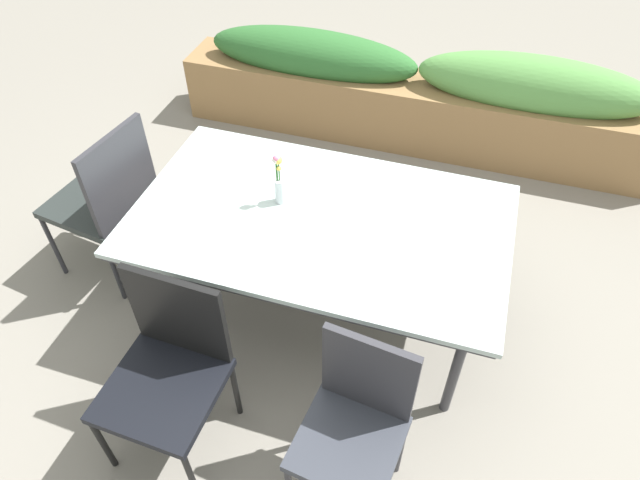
# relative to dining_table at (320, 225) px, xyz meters

# --- Properties ---
(ground_plane) EXTENTS (12.00, 12.00, 0.00)m
(ground_plane) POSITION_rel_dining_table_xyz_m (0.07, -0.05, -0.68)
(ground_plane) COLOR gray
(dining_table) EXTENTS (1.84, 1.09, 0.73)m
(dining_table) POSITION_rel_dining_table_xyz_m (0.00, 0.00, 0.00)
(dining_table) COLOR #B2C6C1
(dining_table) RESTS_ON ground
(chair_near_right) EXTENTS (0.45, 0.45, 0.91)m
(chair_near_right) POSITION_rel_dining_table_xyz_m (0.42, -0.87, -0.16)
(chair_near_right) COLOR #30343D
(chair_near_right) RESTS_ON ground
(chair_near_left) EXTENTS (0.49, 0.49, 0.92)m
(chair_near_left) POSITION_rel_dining_table_xyz_m (-0.41, -0.86, -0.17)
(chair_near_left) COLOR black
(chair_near_left) RESTS_ON ground
(chair_end_left) EXTENTS (0.56, 0.56, 1.00)m
(chair_end_left) POSITION_rel_dining_table_xyz_m (-1.23, -0.01, -0.11)
(chair_end_left) COLOR #262C2B
(chair_end_left) RESTS_ON ground
(flower_vase) EXTENTS (0.06, 0.06, 0.29)m
(flower_vase) POSITION_rel_dining_table_xyz_m (-0.23, 0.06, 0.17)
(flower_vase) COLOR silver
(flower_vase) RESTS_ON dining_table
(planter_box) EXTENTS (3.56, 0.44, 0.82)m
(planter_box) POSITION_rel_dining_table_xyz_m (0.18, 1.83, -0.29)
(planter_box) COLOR olive
(planter_box) RESTS_ON ground
(potted_plant) EXTENTS (0.24, 0.24, 0.46)m
(potted_plant) POSITION_rel_dining_table_xyz_m (-1.47, 0.35, -0.44)
(potted_plant) COLOR gray
(potted_plant) RESTS_ON ground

